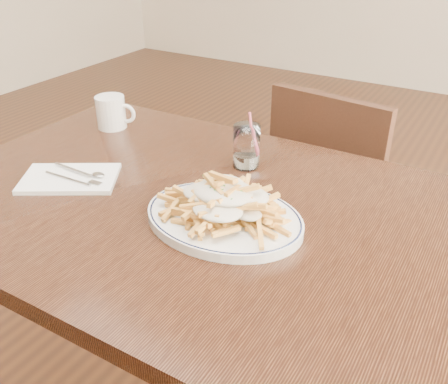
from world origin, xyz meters
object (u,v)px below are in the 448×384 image
Objects in this scene: water_glass at (246,149)px; chair_far at (333,192)px; table at (197,231)px; fries_plate at (224,218)px; coffee_mug at (112,112)px; loaded_fries at (224,197)px.

chair_far is at bearing 80.75° from water_glass.
fries_plate reaches higher than table.
water_glass is at bearing 86.59° from table.
table is 0.24m from water_glass.
fries_plate is (0.01, -0.73, 0.29)m from chair_far.
fries_plate is at bearing -71.18° from water_glass.
fries_plate is 0.26m from water_glass.
water_glass is 0.44m from coffee_mug.
fries_plate is 2.76× the size of water_glass.
table is 0.14m from fries_plate.
water_glass is (-0.08, 0.25, -0.01)m from loaded_fries.
loaded_fries is (0.10, -0.04, 0.14)m from table.
coffee_mug is (-0.52, -0.46, 0.33)m from chair_far.
fries_plate is 0.59m from coffee_mug.
fries_plate is at bearing -27.13° from coffee_mug.
loaded_fries reaches higher than fries_plate.
loaded_fries is at bearing -24.75° from table.
table is 0.72m from chair_far.
loaded_fries is 1.98× the size of water_glass.
chair_far is 2.96× the size of loaded_fries.
loaded_fries is at bearing -89.58° from chair_far.
coffee_mug reaches higher than table.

